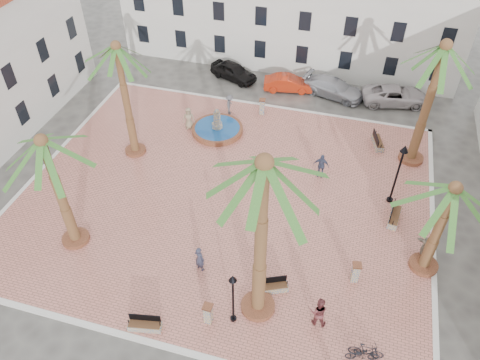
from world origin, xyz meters
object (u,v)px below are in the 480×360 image
(lamppost_e, at_px, (400,165))
(pedestrian_fountain_b, at_px, (321,165))
(bollard_n, at_px, (262,106))
(car_red, at_px, (288,83))
(cyclist_b, at_px, (318,312))
(pedestrian_fountain_a, at_px, (189,118))
(bench_ne, at_px, (377,142))
(bench_se, at_px, (272,287))
(car_silver, at_px, (334,88))
(palm_e, at_px, (451,200))
(cyclist_a, at_px, (200,259))
(pedestrian_east, at_px, (424,249))
(bollard_se, at_px, (208,313))
(pedestrian_north, at_px, (230,104))
(palm_sw, at_px, (46,154))
(bench_s, at_px, (145,325))
(palm_nw, at_px, (118,59))
(palm_s, at_px, (263,182))
(bicycle_a, at_px, (362,354))
(lamppost_s, at_px, (233,291))
(palm_ne, at_px, (442,60))
(bollard_e, at_px, (356,272))
(fountain, at_px, (217,129))
(car_black, at_px, (234,71))
(bench_e, at_px, (394,217))
(bicycle_b, at_px, (366,351))
(car_white, at_px, (395,95))

(lamppost_e, bearing_deg, pedestrian_fountain_b, 165.65)
(bollard_n, relative_size, car_red, 0.32)
(cyclist_b, distance_m, pedestrian_fountain_a, 18.45)
(bench_ne, bearing_deg, bench_se, 146.57)
(bench_ne, xyz_separation_m, car_silver, (-4.07, 6.20, 0.34))
(palm_e, height_order, cyclist_a, palm_e)
(pedestrian_east, bearing_deg, cyclist_b, -55.06)
(bollard_se, xyz_separation_m, cyclist_b, (5.25, 1.43, 0.27))
(bench_se, xyz_separation_m, pedestrian_fountain_b, (1.03, 9.94, 0.64))
(bench_se, height_order, pedestrian_north, pedestrian_north)
(palm_sw, bearing_deg, bench_s, -33.34)
(bench_se, xyz_separation_m, cyclist_b, (2.58, -1.26, 0.70))
(palm_nw, distance_m, palm_sw, 8.69)
(lamppost_e, distance_m, bollard_se, 14.37)
(palm_sw, bearing_deg, pedestrian_north, 72.20)
(lamppost_e, bearing_deg, palm_s, -121.82)
(palm_nw, xyz_separation_m, car_red, (8.84, 11.56, -6.80))
(bicycle_a, relative_size, cyclist_b, 0.84)
(palm_sw, xyz_separation_m, bench_se, (11.94, -0.25, -6.24))
(cyclist_b, bearing_deg, lamppost_s, 11.01)
(car_red, bearing_deg, cyclist_b, -175.49)
(palm_ne, bearing_deg, pedestrian_east, -85.64)
(pedestrian_fountain_b, bearing_deg, bench_ne, 54.12)
(bench_ne, xyz_separation_m, pedestrian_north, (-11.62, 1.02, 0.57))
(palm_s, xyz_separation_m, cyclist_a, (-3.69, 1.53, -7.89))
(lamppost_s, relative_size, bollard_e, 2.73)
(cyclist_a, bearing_deg, car_red, -70.62)
(fountain, distance_m, bollard_n, 4.26)
(bench_s, height_order, pedestrian_east, pedestrian_east)
(fountain, height_order, pedestrian_fountain_a, fountain)
(bicycle_a, relative_size, pedestrian_fountain_a, 0.90)
(palm_ne, xyz_separation_m, car_black, (-15.37, 7.59, -7.12))
(bench_e, height_order, lamppost_e, lamppost_e)
(palm_s, height_order, bench_se, palm_s)
(bench_ne, bearing_deg, palm_e, -179.06)
(car_black, xyz_separation_m, car_red, (5.05, -0.59, -0.06))
(lamppost_s, bearing_deg, cyclist_a, 136.57)
(bench_ne, height_order, pedestrian_north, pedestrian_north)
(bench_s, distance_m, car_black, 25.16)
(cyclist_b, relative_size, bicycle_b, 1.13)
(car_red, bearing_deg, pedestrian_fountain_a, 130.96)
(bollard_e, height_order, pedestrian_north, pedestrian_north)
(lamppost_s, relative_size, car_white, 0.68)
(cyclist_b, bearing_deg, fountain, -57.71)
(palm_sw, distance_m, car_white, 27.67)
(car_black, bearing_deg, lamppost_e, -108.82)
(fountain, relative_size, car_black, 0.88)
(car_silver, bearing_deg, pedestrian_north, 140.80)
(palm_s, bearing_deg, bicycle_b, -12.03)
(bench_e, relative_size, car_silver, 0.37)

